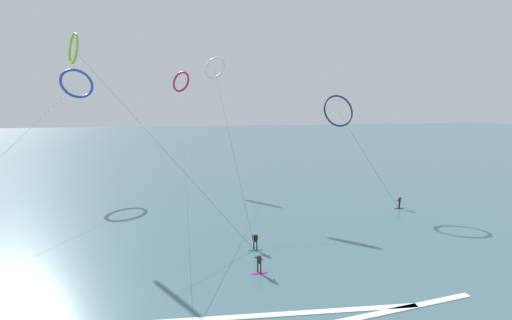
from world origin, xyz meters
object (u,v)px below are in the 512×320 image
(kite_lime, at_px, (74,49))
(kite_cobalt, at_px, (77,83))
(surfer_magenta, at_px, (259,265))
(kite_ivory, at_px, (215,68))
(surfer_charcoal, at_px, (399,203))
(kite_navy, at_px, (338,111))
(surfer_teal, at_px, (255,243))
(kite_crimson, at_px, (181,82))

(kite_lime, distance_m, kite_cobalt, 17.33)
(surfer_magenta, distance_m, kite_ivory, 33.13)
(surfer_charcoal, height_order, kite_lime, kite_lime)
(kite_navy, bearing_deg, surfer_teal, -141.24)
(surfer_magenta, distance_m, surfer_charcoal, 25.80)
(kite_crimson, height_order, kite_cobalt, kite_cobalt)
(surfer_charcoal, xyz_separation_m, kite_ivory, (-23.24, 13.52, 18.30))
(surfer_teal, xyz_separation_m, kite_navy, (15.00, 16.28, 12.01))
(surfer_teal, xyz_separation_m, kite_lime, (-20.10, 18.13, 19.89))
(kite_navy, distance_m, kite_crimson, 30.69)
(surfer_magenta, height_order, kite_ivory, kite_ivory)
(kite_lime, bearing_deg, surfer_teal, 17.43)
(surfer_teal, distance_m, kite_navy, 25.18)
(kite_cobalt, bearing_deg, kite_navy, -59.15)
(surfer_magenta, relative_size, kite_lime, 0.07)
(kite_lime, height_order, kite_crimson, kite_lime)
(kite_crimson, relative_size, kite_cobalt, 1.04)
(kite_navy, bearing_deg, kite_lime, 168.38)
(surfer_teal, distance_m, kite_cobalt, 45.58)
(kite_navy, height_order, kite_crimson, kite_crimson)
(surfer_magenta, xyz_separation_m, kite_navy, (15.47, 20.77, 12.01))
(surfer_magenta, relative_size, surfer_charcoal, 1.00)
(kite_lime, xyz_separation_m, kite_ivory, (18.02, 4.96, -1.59))
(kite_crimson, bearing_deg, kite_cobalt, -130.44)
(surfer_charcoal, xyz_separation_m, kite_lime, (-41.26, 8.56, 19.89))
(surfer_teal, distance_m, kite_crimson, 40.99)
(surfer_teal, relative_size, kite_crimson, 0.03)
(kite_crimson, xyz_separation_m, kite_cobalt, (-17.46, -2.11, -0.60))
(kite_navy, xyz_separation_m, kite_lime, (-35.10, 1.85, 7.88))
(kite_lime, bearing_deg, kite_crimson, 115.09)
(surfer_charcoal, height_order, kite_cobalt, kite_cobalt)
(surfer_teal, distance_m, kite_lime, 33.59)
(surfer_magenta, bearing_deg, surfer_teal, 121.94)
(surfer_charcoal, bearing_deg, kite_cobalt, 115.37)
(kite_lime, bearing_deg, kite_ivory, 74.86)
(surfer_magenta, relative_size, kite_crimson, 0.03)
(kite_navy, relative_size, kite_cobalt, 0.31)
(surfer_charcoal, height_order, surfer_teal, same)
(kite_ivory, height_order, kite_cobalt, kite_ivory)
(surfer_magenta, relative_size, kite_ivory, 0.07)
(kite_crimson, distance_m, kite_ivory, 14.54)
(kite_navy, bearing_deg, surfer_magenta, -135.29)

